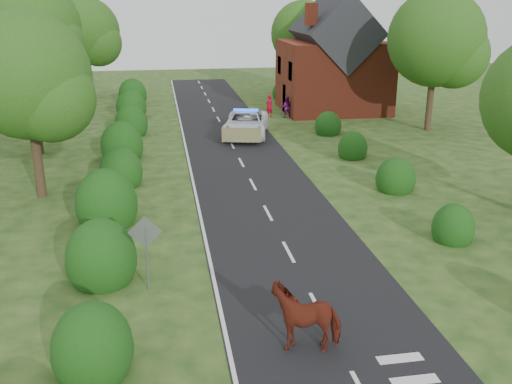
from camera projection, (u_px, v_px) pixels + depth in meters
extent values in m
plane|color=#1F4116|center=(318.00, 308.00, 17.07)|extent=(120.00, 120.00, 0.00)
cube|color=black|center=(244.00, 168.00, 31.05)|extent=(6.00, 70.00, 0.02)
cube|color=white|center=(318.00, 308.00, 17.06)|extent=(0.12, 1.80, 0.01)
cube|color=white|center=(288.00, 252.00, 20.79)|extent=(0.12, 1.80, 0.01)
cube|color=white|center=(268.00, 213.00, 24.52)|extent=(0.12, 1.80, 0.01)
cube|color=white|center=(253.00, 184.00, 28.24)|extent=(0.12, 1.80, 0.01)
cube|color=white|center=(241.00, 162.00, 31.97)|extent=(0.12, 1.80, 0.01)
cube|color=white|center=(232.00, 145.00, 35.70)|extent=(0.12, 1.80, 0.01)
cube|color=white|center=(225.00, 131.00, 39.43)|extent=(0.12, 1.80, 0.01)
cube|color=white|center=(219.00, 119.00, 43.16)|extent=(0.12, 1.80, 0.01)
cube|color=white|center=(213.00, 109.00, 46.89)|extent=(0.12, 1.80, 0.01)
cube|color=white|center=(209.00, 101.00, 50.61)|extent=(0.12, 1.80, 0.01)
cube|color=white|center=(205.00, 94.00, 54.34)|extent=(0.12, 1.80, 0.01)
cube|color=white|center=(202.00, 88.00, 58.07)|extent=(0.12, 1.80, 0.01)
cube|color=white|center=(199.00, 82.00, 61.80)|extent=(0.12, 1.80, 0.01)
cube|color=white|center=(191.00, 170.00, 30.58)|extent=(0.12, 70.00, 0.01)
cube|color=white|center=(415.00, 380.00, 13.83)|extent=(1.20, 0.35, 0.01)
cube|color=white|center=(400.00, 358.00, 14.67)|extent=(1.20, 0.35, 0.01)
ellipsoid|color=#104711|center=(93.00, 349.00, 13.99)|extent=(2.00, 2.10, 2.40)
ellipsoid|color=#104711|center=(101.00, 259.00, 18.59)|extent=(2.30, 2.41, 2.70)
ellipsoid|color=#104711|center=(107.00, 204.00, 23.19)|extent=(2.50, 2.62, 3.00)
ellipsoid|color=#104711|center=(121.00, 172.00, 27.94)|extent=(2.10, 2.20, 2.50)
ellipsoid|color=#104711|center=(122.00, 146.00, 32.55)|extent=(2.40, 2.52, 2.80)
ellipsoid|color=#104711|center=(131.00, 124.00, 38.20)|extent=(2.20, 2.31, 2.60)
ellipsoid|color=#104711|center=(131.00, 108.00, 43.76)|extent=(2.30, 2.41, 2.70)
ellipsoid|color=#104711|center=(133.00, 95.00, 49.32)|extent=(2.40, 2.52, 2.80)
ellipsoid|color=#104711|center=(453.00, 228.00, 21.64)|extent=(1.60, 1.68, 1.90)
ellipsoid|color=#104711|center=(396.00, 179.00, 27.25)|extent=(1.90, 2.00, 2.10)
ellipsoid|color=#104711|center=(353.00, 148.00, 32.83)|extent=(1.70, 1.78, 2.00)
ellipsoid|color=#104711|center=(328.00, 126.00, 38.47)|extent=(1.80, 1.89, 2.00)
ellipsoid|color=#104711|center=(282.00, 93.00, 51.49)|extent=(1.70, 1.78, 2.00)
cylinder|color=#332316|center=(37.00, 155.00, 26.02)|extent=(0.44, 0.44, 3.96)
sphere|color=#264A17|center=(27.00, 75.00, 24.85)|extent=(5.60, 5.60, 5.60)
sphere|color=#38751F|center=(50.00, 98.00, 24.77)|extent=(3.92, 3.92, 3.92)
cylinder|color=#332316|center=(37.00, 122.00, 33.27)|extent=(0.44, 0.44, 3.74)
sphere|color=#264A17|center=(29.00, 63.00, 32.17)|extent=(5.60, 5.60, 5.60)
sphere|color=#38751F|center=(47.00, 79.00, 32.08)|extent=(3.92, 3.92, 3.92)
cylinder|color=#332316|center=(40.00, 88.00, 42.18)|extent=(0.44, 0.44, 4.84)
sphere|color=#264A17|center=(33.00, 26.00, 40.74)|extent=(6.80, 6.80, 6.80)
sphere|color=#38751F|center=(50.00, 42.00, 40.66)|extent=(4.76, 4.76, 4.76)
cylinder|color=#332316|center=(90.00, 74.00, 52.00)|extent=(0.44, 0.44, 4.18)
sphere|color=#264A17|center=(86.00, 31.00, 50.76)|extent=(6.00, 6.00, 6.00)
sphere|color=#38751F|center=(98.00, 43.00, 50.68)|extent=(4.20, 4.20, 4.20)
cylinder|color=#332316|center=(430.00, 99.00, 39.08)|extent=(0.44, 0.44, 4.40)
sphere|color=#264A17|center=(436.00, 38.00, 37.78)|extent=(6.40, 6.40, 6.40)
sphere|color=#38751F|center=(455.00, 54.00, 37.68)|extent=(4.48, 4.48, 4.48)
cylinder|color=#332316|center=(302.00, 74.00, 53.27)|extent=(0.44, 0.44, 3.96)
sphere|color=#264A17|center=(303.00, 34.00, 52.10)|extent=(6.00, 6.00, 6.00)
sphere|color=#38751F|center=(316.00, 44.00, 52.00)|extent=(4.20, 4.20, 4.20)
cylinder|color=gray|center=(147.00, 259.00, 17.78)|extent=(0.08, 0.08, 2.20)
cube|color=gray|center=(145.00, 232.00, 17.49)|extent=(1.06, 0.04, 1.06)
cube|color=maroon|center=(333.00, 77.00, 45.64)|extent=(8.00, 7.00, 5.50)
cube|color=black|center=(335.00, 32.00, 44.52)|extent=(5.94, 7.40, 5.94)
cube|color=maroon|center=(311.00, 14.00, 41.80)|extent=(0.80, 0.80, 1.60)
imported|color=#571D11|center=(306.00, 319.00, 15.11)|extent=(2.26, 1.40, 1.51)
imported|color=white|center=(246.00, 124.00, 37.93)|extent=(4.08, 6.41, 1.65)
cube|color=yellow|center=(242.00, 135.00, 35.13)|extent=(2.40, 0.65, 0.91)
cube|color=blue|center=(246.00, 110.00, 37.63)|extent=(1.66, 0.67, 0.14)
imported|color=#AF0720|center=(269.00, 106.00, 43.82)|extent=(0.75, 0.69, 1.72)
imported|color=#5B165F|center=(286.00, 107.00, 43.50)|extent=(0.94, 0.82, 1.66)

